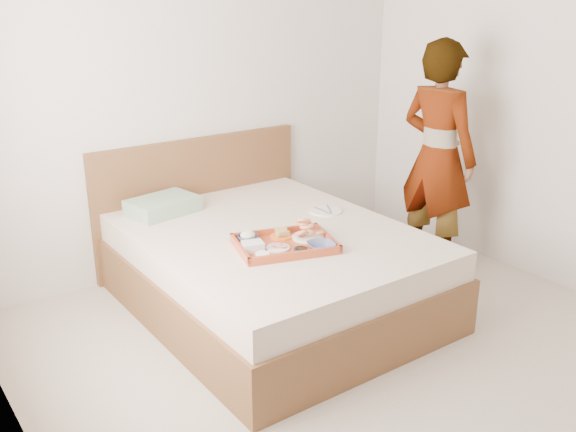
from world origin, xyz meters
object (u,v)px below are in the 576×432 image
(bed, at_px, (273,270))
(person, at_px, (438,157))
(dinner_plate, at_px, (326,211))
(tray, at_px, (285,243))

(bed, relative_size, person, 1.20)
(bed, height_order, dinner_plate, dinner_plate)
(bed, bearing_deg, person, -5.24)
(dinner_plate, bearing_deg, person, -14.48)
(tray, height_order, dinner_plate, tray)
(bed, distance_m, person, 1.47)
(tray, distance_m, person, 1.48)
(tray, xyz_separation_m, person, (1.45, 0.14, 0.28))
(bed, height_order, person, person)
(dinner_plate, xyz_separation_m, person, (0.85, -0.22, 0.30))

